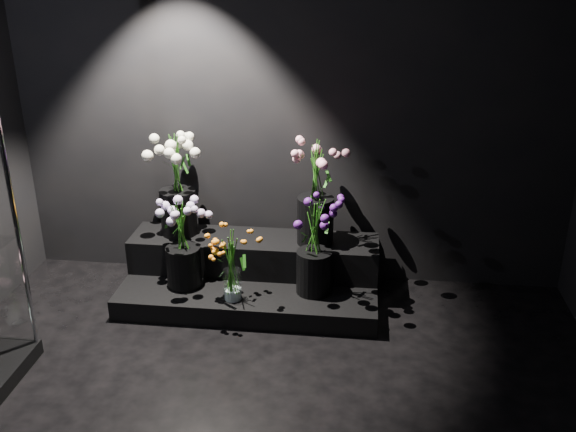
# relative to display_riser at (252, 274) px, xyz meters

# --- Properties ---
(wall_back) EXTENTS (4.00, 0.00, 4.00)m
(wall_back) POSITION_rel_display_riser_xyz_m (0.24, 0.36, 1.23)
(wall_back) COLOR black
(wall_back) RESTS_ON floor
(display_riser) EXTENTS (1.79, 0.80, 0.40)m
(display_riser) POSITION_rel_display_riser_xyz_m (0.00, 0.00, 0.00)
(display_riser) COLOR black
(display_riser) RESTS_ON floor
(bouquet_orange_bells) EXTENTS (0.32, 0.32, 0.50)m
(bouquet_orange_bells) POSITION_rel_display_riser_xyz_m (-0.07, -0.35, 0.25)
(bouquet_orange_bells) COLOR white
(bouquet_orange_bells) RESTS_ON display_riser
(bouquet_lilac) EXTENTS (0.43, 0.43, 0.62)m
(bouquet_lilac) POSITION_rel_display_riser_xyz_m (-0.44, -0.19, 0.34)
(bouquet_lilac) COLOR black
(bouquet_lilac) RESTS_ON display_riser
(bouquet_purple) EXTENTS (0.33, 0.33, 0.70)m
(bouquet_purple) POSITION_rel_display_riser_xyz_m (0.46, -0.18, 0.36)
(bouquet_purple) COLOR black
(bouquet_purple) RESTS_ON display_riser
(bouquet_cream_roses) EXTENTS (0.40, 0.40, 0.74)m
(bouquet_cream_roses) POSITION_rel_display_riser_xyz_m (-0.56, 0.13, 0.65)
(bouquet_cream_roses) COLOR black
(bouquet_cream_roses) RESTS_ON display_riser
(bouquet_pink_roses) EXTENTS (0.45, 0.45, 0.73)m
(bouquet_pink_roses) POSITION_rel_display_riser_xyz_m (0.44, 0.08, 0.65)
(bouquet_pink_roses) COLOR black
(bouquet_pink_roses) RESTS_ON display_riser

